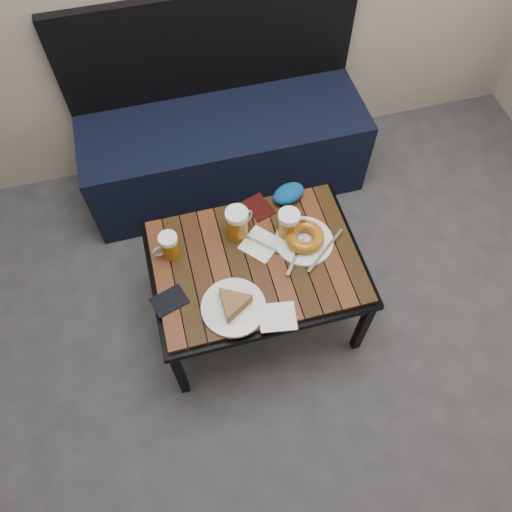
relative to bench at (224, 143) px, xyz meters
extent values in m
cube|color=black|center=(0.00, -0.02, -0.05)|extent=(1.40, 0.50, 0.45)
cube|color=black|center=(0.00, 0.21, 0.43)|extent=(1.40, 0.05, 0.50)
cube|color=black|center=(-0.44, -1.11, -0.06)|extent=(0.04, 0.03, 0.42)
cube|color=black|center=(0.34, -1.11, -0.06)|extent=(0.03, 0.03, 0.42)
cube|color=black|center=(-0.44, -0.55, -0.06)|extent=(0.04, 0.04, 0.42)
cube|color=black|center=(0.34, -0.55, -0.06)|extent=(0.03, 0.04, 0.42)
cube|color=black|center=(-0.05, -0.83, 0.16)|extent=(0.84, 0.62, 0.03)
cube|color=#3D1D0D|center=(-0.05, -0.83, 0.19)|extent=(0.80, 0.58, 0.02)
cylinder|color=#99550C|center=(-0.36, -0.72, 0.25)|extent=(0.08, 0.08, 0.10)
cylinder|color=white|center=(-0.36, -0.72, 0.31)|extent=(0.07, 0.07, 0.02)
torus|color=#8C999E|center=(-0.40, -0.73, 0.25)|extent=(0.06, 0.02, 0.06)
cylinder|color=#99550C|center=(-0.09, -0.70, 0.26)|extent=(0.12, 0.12, 0.12)
cylinder|color=white|center=(-0.09, -0.70, 0.33)|extent=(0.09, 0.09, 0.03)
torus|color=#8C999E|center=(-0.05, -0.67, 0.26)|extent=(0.07, 0.05, 0.07)
cylinder|color=#99550C|center=(0.10, -0.75, 0.26)|extent=(0.09, 0.09, 0.11)
cylinder|color=white|center=(0.10, -0.75, 0.32)|extent=(0.09, 0.09, 0.03)
torus|color=#8C999E|center=(0.15, -0.75, 0.26)|extent=(0.07, 0.02, 0.07)
cylinder|color=white|center=(-0.18, -1.02, 0.21)|extent=(0.24, 0.24, 0.02)
cylinder|color=white|center=(0.16, -0.80, 0.21)|extent=(0.23, 0.23, 0.02)
torus|color=#89480C|center=(0.16, -0.80, 0.24)|extent=(0.16, 0.16, 0.05)
cube|color=#A5A8AD|center=(0.22, -0.87, 0.22)|extent=(0.20, 0.16, 0.00)
cube|color=#A5A8AD|center=(0.10, -0.87, 0.22)|extent=(0.12, 0.15, 0.00)
cube|color=white|center=(-0.01, -0.77, 0.20)|extent=(0.19, 0.19, 0.01)
cube|color=#A5A8AD|center=(-0.01, -0.77, 0.21)|extent=(0.14, 0.13, 0.00)
cube|color=white|center=(-0.04, -1.09, 0.20)|extent=(0.15, 0.13, 0.01)
cube|color=black|center=(-0.41, -0.93, 0.20)|extent=(0.15, 0.13, 0.01)
cube|color=black|center=(0.03, -0.59, 0.20)|extent=(0.12, 0.15, 0.01)
ellipsoid|color=navy|center=(0.16, -0.57, 0.23)|extent=(0.17, 0.14, 0.06)
camera|label=1|loc=(-0.31, -1.81, 1.88)|focal=35.00mm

